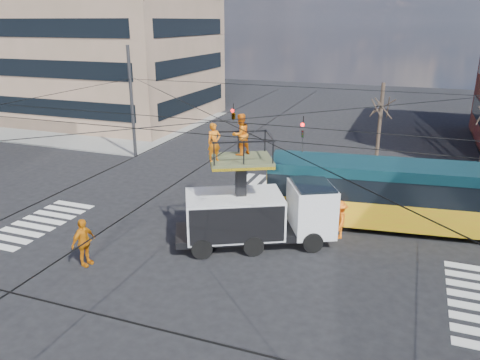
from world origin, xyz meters
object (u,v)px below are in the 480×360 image
object	(u,v)px
traffic_cone	(85,235)
flagger	(340,220)
worker_ground	(84,242)
utility_truck	(259,202)
city_bus	(407,194)

from	to	relation	value
traffic_cone	flagger	distance (m)	11.66
worker_ground	traffic_cone	bearing A→B (deg)	46.19
worker_ground	flagger	bearing A→B (deg)	-48.16
utility_truck	flagger	world-z (taller)	utility_truck
traffic_cone	flagger	xyz separation A→B (m)	(10.77, 4.43, 0.57)
flagger	utility_truck	bearing A→B (deg)	-72.36
traffic_cone	worker_ground	size ratio (longest dim) A/B	0.33
utility_truck	city_bus	world-z (taller)	utility_truck
city_bus	worker_ground	world-z (taller)	city_bus
utility_truck	worker_ground	world-z (taller)	utility_truck
city_bus	worker_ground	distance (m)	14.83
city_bus	traffic_cone	world-z (taller)	city_bus
city_bus	utility_truck	bearing A→B (deg)	-154.28
traffic_cone	flagger	size ratio (longest dim) A/B	0.37
utility_truck	city_bus	bearing A→B (deg)	5.61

